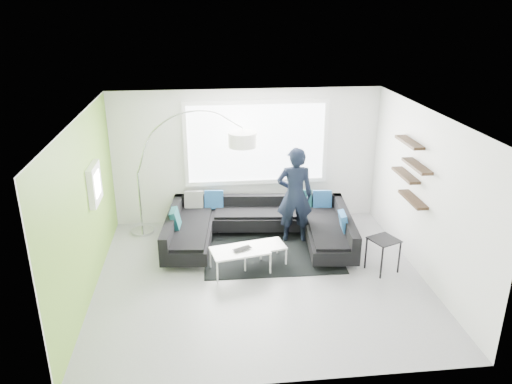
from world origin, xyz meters
The scene contains 9 objects.
ground centered at (0.00, 0.00, 0.00)m, with size 5.50×5.50×0.00m, color gray.
room_shell centered at (0.04, 0.21, 1.81)m, with size 5.54×5.04×2.82m.
sectional_sofa centered at (0.12, 1.25, 0.33)m, with size 3.67×2.48×0.75m.
rug centered at (0.31, 0.89, 0.01)m, with size 2.50×1.82×0.01m, color black.
coffee_table centered at (-0.12, 0.40, 0.21)m, with size 1.26×0.73×0.41m, color silver.
arc_lamp centered at (-2.18, 2.05, 1.27)m, with size 2.39×1.05×2.54m, color white, non-canonical shape.
side_table centered at (2.13, 0.03, 0.30)m, with size 0.44×0.44×0.61m, color black.
person centered at (0.82, 1.37, 0.95)m, with size 0.72×0.50×1.90m, color black.
laptop centered at (-0.26, 0.24, 0.43)m, with size 0.39×0.34×0.03m, color black.
Camera 1 is at (-0.89, -7.35, 4.44)m, focal length 35.00 mm.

